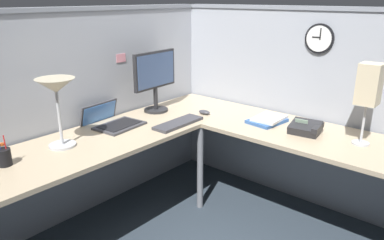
# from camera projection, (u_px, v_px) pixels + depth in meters

# --- Properties ---
(ground_plane) EXTENTS (6.80, 6.80, 0.00)m
(ground_plane) POSITION_uv_depth(u_px,v_px,m) (203.00, 222.00, 2.86)
(ground_plane) COLOR #2D3842
(cubicle_wall_back) EXTENTS (2.57, 0.12, 1.58)m
(cubicle_wall_back) POSITION_uv_depth(u_px,v_px,m) (87.00, 112.00, 2.89)
(cubicle_wall_back) COLOR #999EA8
(cubicle_wall_back) RESTS_ON ground
(cubicle_wall_right) EXTENTS (0.12, 2.37, 1.58)m
(cubicle_wall_right) POSITION_uv_depth(u_px,v_px,m) (295.00, 105.00, 3.08)
(cubicle_wall_right) COLOR #999EA8
(cubicle_wall_right) RESTS_ON ground
(desk) EXTENTS (2.35, 2.15, 0.73)m
(desk) POSITION_uv_depth(u_px,v_px,m) (195.00, 154.00, 2.53)
(desk) COLOR tan
(desk) RESTS_ON ground
(monitor) EXTENTS (0.46, 0.20, 0.50)m
(monitor) POSITION_uv_depth(u_px,v_px,m) (155.00, 77.00, 3.05)
(monitor) COLOR #232326
(monitor) RESTS_ON desk
(laptop) EXTENTS (0.38, 0.41, 0.22)m
(laptop) POSITION_uv_depth(u_px,v_px,m) (111.00, 121.00, 2.81)
(laptop) COLOR #38383D
(laptop) RESTS_ON desk
(keyboard) EXTENTS (0.43, 0.15, 0.02)m
(keyboard) POSITION_uv_depth(u_px,v_px,m) (178.00, 123.00, 2.81)
(keyboard) COLOR #38383D
(keyboard) RESTS_ON desk
(computer_mouse) EXTENTS (0.06, 0.10, 0.03)m
(computer_mouse) POSITION_uv_depth(u_px,v_px,m) (204.00, 112.00, 3.05)
(computer_mouse) COLOR #38383D
(computer_mouse) RESTS_ON desk
(desk_lamp_dome) EXTENTS (0.24, 0.24, 0.44)m
(desk_lamp_dome) POSITION_uv_depth(u_px,v_px,m) (56.00, 91.00, 2.29)
(desk_lamp_dome) COLOR #B7BABF
(desk_lamp_dome) RESTS_ON desk
(pen_cup) EXTENTS (0.08, 0.08, 0.18)m
(pen_cup) POSITION_uv_depth(u_px,v_px,m) (4.00, 157.00, 2.11)
(pen_cup) COLOR black
(pen_cup) RESTS_ON desk
(office_phone) EXTENTS (0.21, 0.23, 0.11)m
(office_phone) POSITION_uv_depth(u_px,v_px,m) (306.00, 128.00, 2.62)
(office_phone) COLOR #232326
(office_phone) RESTS_ON desk
(book_stack) EXTENTS (0.30, 0.24, 0.04)m
(book_stack) POSITION_uv_depth(u_px,v_px,m) (268.00, 120.00, 2.85)
(book_stack) COLOR #335999
(book_stack) RESTS_ON desk
(desk_lamp_paper) EXTENTS (0.13, 0.13, 0.53)m
(desk_lamp_paper) POSITION_uv_depth(u_px,v_px,m) (369.00, 87.00, 2.32)
(desk_lamp_paper) COLOR #B7BABF
(desk_lamp_paper) RESTS_ON desk
(wall_clock) EXTENTS (0.04, 0.22, 0.22)m
(wall_clock) POSITION_uv_depth(u_px,v_px,m) (320.00, 39.00, 2.76)
(wall_clock) COLOR black
(pinned_note_leftmost) EXTENTS (0.09, 0.00, 0.07)m
(pinned_note_leftmost) POSITION_uv_depth(u_px,v_px,m) (121.00, 58.00, 2.97)
(pinned_note_leftmost) COLOR pink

